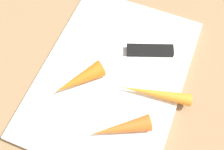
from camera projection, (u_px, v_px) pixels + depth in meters
The scene contains 6 objects.
ground_plane at pixel (112, 78), 0.54m from camera, with size 1.40×1.40×0.00m, color #8C6D4C.
cutting_board at pixel (112, 76), 0.53m from camera, with size 0.36×0.26×0.01m, color white.
knife at pixel (143, 50), 0.55m from camera, with size 0.09×0.19×0.01m.
carrot_longest at pixel (155, 93), 0.50m from camera, with size 0.02×0.02×0.13m, color orange.
carrot_shortest at pixel (79, 80), 0.51m from camera, with size 0.03×0.03×0.10m, color orange.
carrot_medium at pixel (121, 128), 0.47m from camera, with size 0.03×0.03×0.10m, color orange.
Camera 1 is at (0.22, 0.09, 0.48)m, focal length 45.30 mm.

